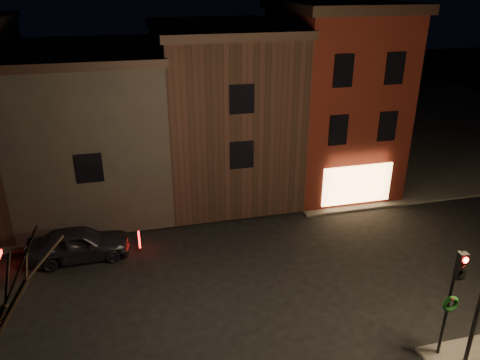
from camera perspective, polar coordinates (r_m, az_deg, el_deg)
name	(u,v)px	position (r m, az deg, el deg)	size (l,w,h in m)	color
ground	(239,286)	(19.92, -0.13, -12.81)	(120.00, 120.00, 0.00)	black
sidewalk_far_right	(402,121)	(44.43, 19.19, 6.82)	(30.00, 30.00, 0.12)	#2D2B28
corner_building	(332,96)	(28.46, 11.14, 10.04)	(6.50, 8.50, 10.50)	#4D150D
row_building_a	(220,108)	(27.54, -2.40, 8.80)	(7.30, 10.30, 9.40)	black
row_building_b	(92,125)	(27.21, -17.59, 6.44)	(7.80, 10.30, 8.40)	black
traffic_signal	(454,289)	(16.49, 24.65, -11.98)	(0.58, 0.38, 4.05)	black
parked_car_a	(79,244)	(22.49, -19.05, -7.33)	(1.80, 4.47, 1.52)	black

